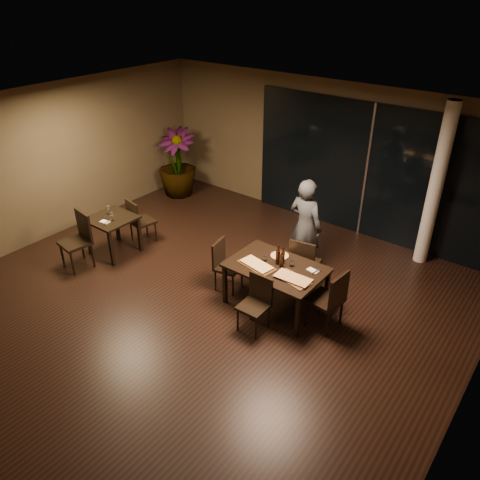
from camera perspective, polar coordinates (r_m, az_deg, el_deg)
name	(u,v)px	position (r m, az deg, el deg)	size (l,w,h in m)	color
ground	(197,305)	(7.79, -5.29, -7.93)	(8.00, 8.00, 0.00)	black
wall_back	(325,153)	(10.04, 10.33, 10.39)	(8.00, 0.10, 3.00)	#4C3E28
wall_left	(39,165)	(10.01, -23.27, 8.37)	(0.10, 8.00, 3.00)	#4C3E28
ceiling	(186,123)	(6.42, -6.56, 13.97)	(8.00, 8.00, 0.04)	silver
window_panel	(367,172)	(9.63, 15.24, 8.02)	(5.00, 0.06, 2.70)	black
column	(436,187)	(8.90, 22.74, 5.98)	(0.24, 0.24, 3.00)	silver
main_table	(276,270)	(7.40, 4.42, -3.71)	(1.50, 1.00, 0.75)	black
side_table	(112,224)	(9.19, -15.30, 1.94)	(0.80, 0.80, 0.75)	black
chair_main_far	(303,261)	(7.92, 7.75, -2.61)	(0.53, 0.53, 0.97)	black
chair_main_near	(257,300)	(7.05, 2.04, -7.36)	(0.42, 0.42, 0.89)	black
chair_main_left	(224,262)	(7.92, -1.91, -2.74)	(0.48, 0.48, 0.89)	black
chair_main_right	(331,298)	(7.11, 10.98, -6.93)	(0.51, 0.51, 1.01)	black
chair_side_far	(138,219)	(9.47, -12.28, 2.50)	(0.51, 0.51, 0.93)	black
chair_side_near	(79,237)	(8.96, -19.03, 0.34)	(0.55, 0.55, 1.05)	black
diner	(305,227)	(8.28, 7.95, 1.64)	(0.60, 0.40, 1.77)	#303336
potted_plant	(177,163)	(11.43, -7.68, 9.30)	(0.88, 0.88, 1.62)	#24511B
pizza_board_left	(257,265)	(7.35, 2.05, -3.12)	(0.61, 0.31, 0.01)	#402B14
pizza_board_right	(293,279)	(7.07, 6.47, -4.77)	(0.56, 0.28, 0.01)	#4F3319
oblong_pizza_left	(257,265)	(7.34, 2.05, -3.02)	(0.51, 0.23, 0.02)	maroon
oblong_pizza_right	(293,278)	(7.06, 6.47, -4.66)	(0.53, 0.25, 0.02)	maroon
round_pizza	(280,256)	(7.62, 4.86, -1.94)	(0.28, 0.28, 0.01)	#A61912
bottle_a	(278,255)	(7.34, 4.68, -1.80)	(0.07, 0.07, 0.33)	black
bottle_b	(282,259)	(7.27, 5.11, -2.27)	(0.07, 0.07, 0.31)	black
bottle_c	(283,255)	(7.37, 5.24, -1.86)	(0.06, 0.06, 0.30)	black
tumbler_left	(265,258)	(7.47, 3.06, -2.25)	(0.07, 0.07, 0.08)	white
tumbler_right	(292,263)	(7.38, 6.34, -2.85)	(0.07, 0.07, 0.09)	white
napkin_near	(304,282)	(7.02, 7.81, -5.14)	(0.18, 0.10, 0.01)	white
napkin_far	(313,271)	(7.31, 8.86, -3.71)	(0.18, 0.10, 0.01)	silver
wine_glass_a	(108,210)	(9.26, -15.78, 3.55)	(0.07, 0.07, 0.17)	white
wine_glass_b	(112,216)	(9.00, -15.38, 2.80)	(0.07, 0.07, 0.16)	white
side_napkin	(105,222)	(8.99, -16.16, 2.14)	(0.18, 0.11, 0.01)	white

